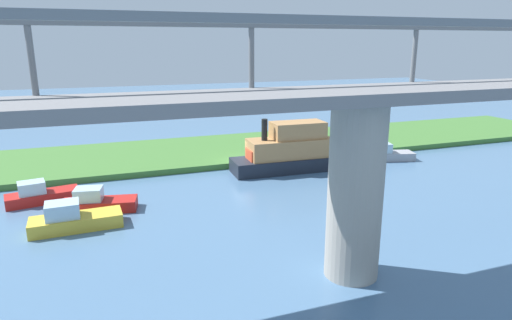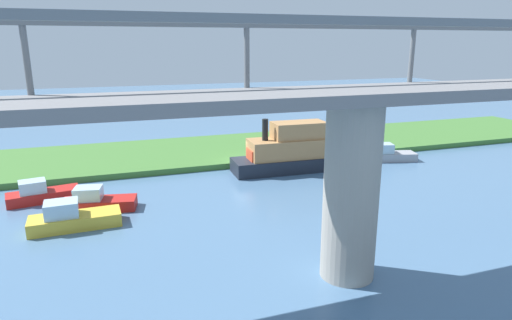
# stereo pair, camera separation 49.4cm
# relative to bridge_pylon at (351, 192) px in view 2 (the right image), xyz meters

# --- Properties ---
(ground_plane) EXTENTS (160.00, 160.00, 0.00)m
(ground_plane) POSITION_rel_bridge_pylon_xyz_m (-1.42, -18.87, -4.04)
(ground_plane) COLOR #4C7093
(grassy_bank) EXTENTS (80.00, 12.00, 0.50)m
(grassy_bank) POSITION_rel_bridge_pylon_xyz_m (-1.42, -24.87, -3.79)
(grassy_bank) COLOR #427533
(grassy_bank) RESTS_ON ground
(bridge_pylon) EXTENTS (2.46, 2.46, 8.09)m
(bridge_pylon) POSITION_rel_bridge_pylon_xyz_m (0.00, 0.00, 0.00)
(bridge_pylon) COLOR #9E998E
(bridge_pylon) RESTS_ON ground
(bridge_span) EXTENTS (58.57, 4.30, 3.25)m
(bridge_span) POSITION_rel_bridge_pylon_xyz_m (0.00, -0.02, 4.54)
(bridge_span) COLOR slate
(bridge_span) RESTS_ON bridge_pylon
(person_on_bank) EXTENTS (0.43, 0.43, 1.39)m
(person_on_bank) POSITION_rel_bridge_pylon_xyz_m (-4.38, -20.73, -2.84)
(person_on_bank) COLOR #2D334C
(person_on_bank) RESTS_ON grassy_bank
(mooring_post) EXTENTS (0.20, 0.20, 0.77)m
(mooring_post) POSITION_rel_bridge_pylon_xyz_m (-3.88, -19.95, -3.16)
(mooring_post) COLOR brown
(mooring_post) RESTS_ON grassy_bank
(skiff_small) EXTENTS (8.92, 3.27, 4.50)m
(skiff_small) POSITION_rel_bridge_pylon_xyz_m (-4.28, -16.80, -2.38)
(skiff_small) COLOR #1E232D
(skiff_small) RESTS_ON ground
(riverboat_paddlewheel) EXTENTS (4.79, 2.41, 1.52)m
(riverboat_paddlewheel) POSITION_rel_bridge_pylon_xyz_m (14.53, -15.46, -3.50)
(riverboat_paddlewheel) COLOR red
(riverboat_paddlewheel) RESTS_ON ground
(motorboat_red) EXTENTS (4.85, 2.50, 1.54)m
(motorboat_red) POSITION_rel_bridge_pylon_xyz_m (10.96, -12.57, -3.49)
(motorboat_red) COLOR red
(motorboat_red) RESTS_ON ground
(pontoon_yellow) EXTENTS (5.05, 2.84, 1.59)m
(pontoon_yellow) POSITION_rel_bridge_pylon_xyz_m (-14.12, -16.83, -3.47)
(pontoon_yellow) COLOR #99999E
(pontoon_yellow) RESTS_ON ground
(motorboat_white) EXTENTS (5.12, 1.99, 1.68)m
(motorboat_white) POSITION_rel_bridge_pylon_xyz_m (12.29, -9.97, -3.44)
(motorboat_white) COLOR gold
(motorboat_white) RESTS_ON ground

